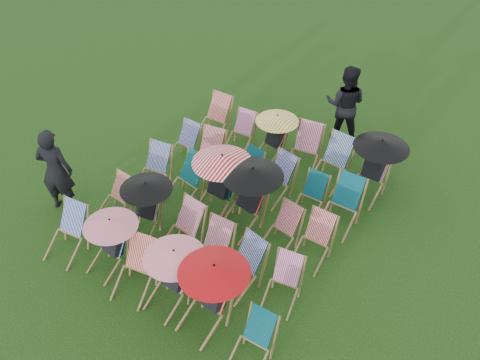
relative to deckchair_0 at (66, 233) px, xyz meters
The scene contains 33 objects.
ground 3.13m from the deckchair_0, 48.47° to the left, with size 100.00×100.00×0.00m, color black.
deckchair_0 is the anchor object (origin of this frame).
deckchair_1 0.99m from the deckchair_0, 10.44° to the left, with size 0.98×1.03×1.16m.
deckchair_2 1.68m from the deckchair_0, ahead, with size 0.78×0.98×0.96m.
deckchair_3 2.42m from the deckchair_0, ahead, with size 1.05×1.11×1.25m.
deckchair_4 3.20m from the deckchair_0, ahead, with size 1.16×1.23×1.38m.
deckchair_5 4.16m from the deckchair_0, ahead, with size 0.58×0.80×0.85m.
deckchair_6 1.26m from the deckchair_0, 89.38° to the left, with size 0.62×0.81×0.84m.
deckchair_7 1.52m from the deckchair_0, 54.97° to the left, with size 1.01×1.08×1.19m.
deckchair_8 2.15m from the deckchair_0, 35.65° to the left, with size 0.73×0.95×0.96m.
deckchair_9 2.77m from the deckchair_0, 25.38° to the left, with size 0.62×0.86×0.92m.
deckchair_10 3.37m from the deckchair_0, 19.79° to the left, with size 0.79×0.97×0.94m.
deckchair_11 4.16m from the deckchair_0, 17.74° to the left, with size 0.67×0.85×0.85m.
deckchair_12 2.35m from the deckchair_0, 87.41° to the left, with size 0.74×0.95×0.94m.
deckchair_13 2.57m from the deckchair_0, 69.28° to the left, with size 0.79×1.00×0.99m.
deckchair_14 3.03m from the deckchair_0, 55.37° to the left, with size 1.20×1.25×1.42m.
deckchair_15 3.47m from the deckchair_0, 45.76° to the left, with size 1.20×1.27×1.42m.
deckchair_16 4.03m from the deckchair_0, 35.55° to the left, with size 0.68×0.86×0.86m.
deckchair_17 4.63m from the deckchair_0, 31.71° to the left, with size 0.59×0.83×0.89m.
deckchair_18 3.47m from the deckchair_0, 89.47° to the left, with size 0.60×0.82×0.86m.
deckchair_19 3.52m from the deckchair_0, 77.91° to the left, with size 0.74×0.94×0.94m.
deckchair_20 3.88m from the deckchair_0, 63.78° to the left, with size 0.68×0.85×0.83m.
deckchair_21 4.30m from the deckchair_0, 55.47° to the left, with size 0.75×0.94×0.93m.
deckchair_22 4.81m from the deckchair_0, 47.08° to the left, with size 0.54×0.75×0.81m.
deckchair_23 5.31m from the deckchair_0, 41.77° to the left, with size 0.67×0.93×1.00m.
deckchair_24 4.65m from the deckchair_0, 89.67° to the left, with size 0.65×0.91×0.98m.
deckchair_25 4.67m from the deckchair_0, 79.49° to the left, with size 0.62×0.83×0.86m.
deckchair_26 4.96m from the deckchair_0, 70.02° to the left, with size 0.97×1.04×1.16m.
deckchair_27 5.35m from the deckchair_0, 62.41° to the left, with size 0.80×1.01×1.00m.
deckchair_28 5.64m from the deckchair_0, 55.51° to the left, with size 0.75×0.99×1.02m.
deckchair_29 6.27m from the deckchair_0, 49.41° to the left, with size 1.15×1.20×1.36m.
person_left 1.42m from the deckchair_0, 142.33° to the left, with size 0.70×0.46×1.92m, color black.
person_rear 6.85m from the deckchair_0, 66.84° to the left, with size 0.94×0.74×1.94m, color black.
Camera 1 is at (4.56, -6.33, 7.65)m, focal length 40.00 mm.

